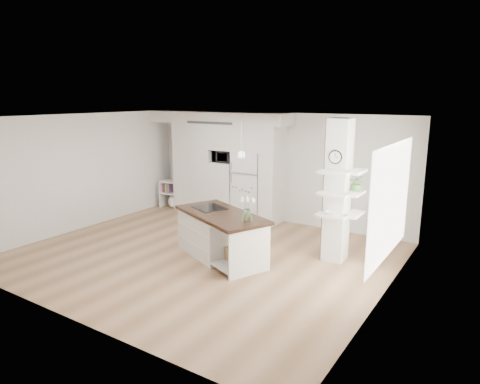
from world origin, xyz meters
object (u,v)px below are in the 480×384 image
object	(u,v)px
refrigerator	(250,186)
floor_plant_a	(376,250)
kitchen_island	(216,232)
bookshelf	(173,196)

from	to	relation	value
refrigerator	floor_plant_a	bearing A→B (deg)	-18.06
kitchen_island	bookshelf	bearing A→B (deg)	167.48
bookshelf	floor_plant_a	xyz separation A→B (m)	(5.97, -0.97, -0.10)
kitchen_island	floor_plant_a	world-z (taller)	kitchen_island
refrigerator	floor_plant_a	size ratio (longest dim) A/B	3.85
kitchen_island	floor_plant_a	size ratio (longest dim) A/B	4.96
refrigerator	bookshelf	bearing A→B (deg)	-175.79
bookshelf	refrigerator	bearing A→B (deg)	-2.61
refrigerator	floor_plant_a	world-z (taller)	refrigerator
refrigerator	bookshelf	distance (m)	2.51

